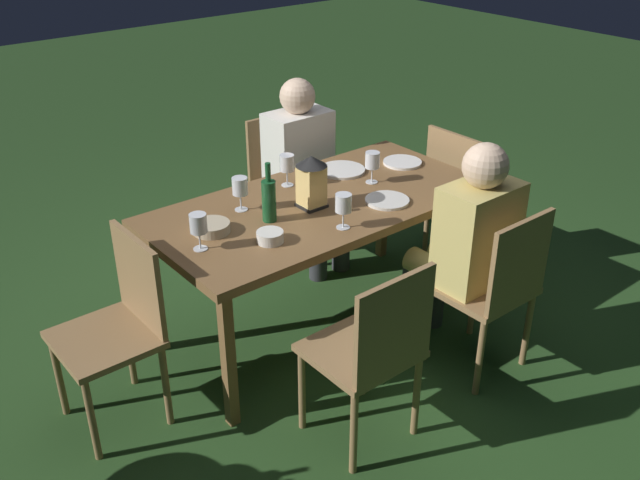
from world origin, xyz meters
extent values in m
plane|color=#26471E|center=(0.00, 0.00, 0.00)|extent=(16.00, 16.00, 0.00)
cube|color=brown|center=(0.00, 0.00, 0.72)|extent=(1.73, 0.85, 0.04)
cube|color=brown|center=(-0.80, -0.36, 0.35)|extent=(0.05, 0.05, 0.70)
cube|color=brown|center=(0.80, -0.36, 0.35)|extent=(0.05, 0.05, 0.70)
cube|color=brown|center=(-0.80, 0.36, 0.35)|extent=(0.05, 0.05, 0.70)
cube|color=brown|center=(0.80, 0.36, 0.35)|extent=(0.05, 0.05, 0.70)
cube|color=#937047|center=(0.39, 0.75, 0.43)|extent=(0.42, 0.40, 0.03)
cube|color=#937047|center=(0.39, 0.93, 0.66)|extent=(0.40, 0.03, 0.42)
cylinder|color=#937047|center=(0.57, 0.58, 0.21)|extent=(0.03, 0.03, 0.42)
cylinder|color=#937047|center=(0.21, 0.58, 0.21)|extent=(0.03, 0.03, 0.42)
cylinder|color=#937047|center=(0.57, 0.92, 0.21)|extent=(0.03, 0.03, 0.42)
cylinder|color=#937047|center=(0.21, 0.92, 0.21)|extent=(0.03, 0.03, 0.42)
cube|color=#937047|center=(1.19, 0.00, 0.43)|extent=(0.40, 0.42, 0.03)
cube|color=#937047|center=(1.00, 0.00, 0.66)|extent=(0.03, 0.40, 0.42)
cylinder|color=#937047|center=(1.36, 0.18, 0.21)|extent=(0.03, 0.03, 0.42)
cylinder|color=#937047|center=(1.36, -0.18, 0.21)|extent=(0.03, 0.03, 0.42)
cylinder|color=#937047|center=(1.02, 0.18, 0.21)|extent=(0.03, 0.03, 0.42)
cylinder|color=#937047|center=(1.02, -0.18, 0.21)|extent=(0.03, 0.03, 0.42)
cube|color=#937047|center=(-0.39, -0.75, 0.43)|extent=(0.42, 0.40, 0.03)
cube|color=#937047|center=(-0.39, -0.93, 0.66)|extent=(0.40, 0.02, 0.42)
cylinder|color=#937047|center=(-0.57, -0.58, 0.21)|extent=(0.03, 0.03, 0.42)
cylinder|color=#937047|center=(-0.21, -0.58, 0.21)|extent=(0.03, 0.03, 0.42)
cylinder|color=#937047|center=(-0.57, -0.92, 0.21)|extent=(0.03, 0.03, 0.42)
cylinder|color=#937047|center=(-0.21, -0.92, 0.21)|extent=(0.03, 0.03, 0.42)
cube|color=white|center=(-0.39, -0.69, 0.70)|extent=(0.38, 0.24, 0.50)
sphere|color=beige|center=(-0.39, -0.69, 1.04)|extent=(0.21, 0.21, 0.21)
cylinder|color=white|center=(-0.48, -0.55, 0.46)|extent=(0.13, 0.36, 0.13)
cylinder|color=white|center=(-0.30, -0.55, 0.46)|extent=(0.13, 0.36, 0.13)
cylinder|color=#333338|center=(-0.48, -0.39, 0.23)|extent=(0.11, 0.11, 0.45)
cylinder|color=#333338|center=(-0.30, -0.39, 0.23)|extent=(0.11, 0.11, 0.45)
cube|color=#937047|center=(-0.39, 0.75, 0.43)|extent=(0.42, 0.40, 0.03)
cube|color=#937047|center=(-0.39, 0.93, 0.66)|extent=(0.40, 0.03, 0.42)
cylinder|color=#937047|center=(-0.21, 0.58, 0.21)|extent=(0.03, 0.03, 0.42)
cylinder|color=#937047|center=(-0.57, 0.58, 0.21)|extent=(0.03, 0.03, 0.42)
cylinder|color=#937047|center=(-0.21, 0.92, 0.21)|extent=(0.03, 0.03, 0.42)
cylinder|color=#937047|center=(-0.57, 0.92, 0.21)|extent=(0.03, 0.03, 0.42)
cube|color=tan|center=(-0.39, 0.69, 0.70)|extent=(0.38, 0.24, 0.50)
sphere|color=beige|center=(-0.39, 0.69, 1.04)|extent=(0.21, 0.21, 0.21)
cylinder|color=tan|center=(-0.30, 0.55, 0.46)|extent=(0.13, 0.36, 0.13)
cylinder|color=tan|center=(-0.48, 0.55, 0.46)|extent=(0.13, 0.36, 0.13)
cylinder|color=#333338|center=(-0.30, 0.39, 0.23)|extent=(0.11, 0.11, 0.45)
cylinder|color=#333338|center=(-0.48, 0.39, 0.23)|extent=(0.11, 0.11, 0.45)
cube|color=#937047|center=(-1.19, 0.00, 0.43)|extent=(0.40, 0.42, 0.03)
cube|color=#937047|center=(-1.00, 0.00, 0.66)|extent=(0.03, 0.40, 0.42)
cylinder|color=#937047|center=(-1.36, -0.18, 0.21)|extent=(0.03, 0.03, 0.42)
cylinder|color=#937047|center=(-1.36, 0.18, 0.21)|extent=(0.03, 0.03, 0.42)
cylinder|color=#937047|center=(-1.02, -0.18, 0.21)|extent=(0.03, 0.03, 0.42)
cylinder|color=#937047|center=(-1.02, 0.18, 0.21)|extent=(0.03, 0.03, 0.42)
cube|color=black|center=(0.07, 0.03, 0.75)|extent=(0.12, 0.12, 0.01)
cube|color=#F9D17A|center=(0.07, 0.03, 0.86)|extent=(0.11, 0.11, 0.20)
cone|color=black|center=(0.07, 0.03, 0.98)|extent=(0.15, 0.15, 0.05)
cylinder|color=#195128|center=(0.32, 0.02, 0.84)|extent=(0.07, 0.07, 0.20)
cylinder|color=#195128|center=(0.32, 0.02, 0.99)|extent=(0.03, 0.03, 0.09)
cylinder|color=silver|center=(0.36, -0.16, 0.74)|extent=(0.06, 0.06, 0.00)
cylinder|color=silver|center=(0.36, -0.16, 0.78)|extent=(0.01, 0.01, 0.08)
cylinder|color=silver|center=(0.36, -0.16, 0.87)|extent=(0.08, 0.08, 0.08)
cylinder|color=maroon|center=(0.36, -0.16, 0.84)|extent=(0.07, 0.07, 0.03)
cylinder|color=silver|center=(0.01, -0.26, 0.74)|extent=(0.06, 0.06, 0.00)
cylinder|color=silver|center=(0.01, -0.26, 0.78)|extent=(0.01, 0.01, 0.08)
cylinder|color=silver|center=(0.01, -0.26, 0.87)|extent=(0.08, 0.08, 0.08)
cylinder|color=maroon|center=(0.01, -0.26, 0.84)|extent=(0.07, 0.07, 0.03)
cylinder|color=silver|center=(-0.36, -0.01, 0.74)|extent=(0.06, 0.06, 0.00)
cylinder|color=silver|center=(-0.36, -0.01, 0.78)|extent=(0.01, 0.01, 0.08)
cylinder|color=silver|center=(-0.36, -0.01, 0.87)|extent=(0.08, 0.08, 0.08)
cylinder|color=maroon|center=(-0.36, -0.01, 0.84)|extent=(0.07, 0.07, 0.03)
cylinder|color=silver|center=(0.72, 0.06, 0.74)|extent=(0.06, 0.06, 0.00)
cylinder|color=silver|center=(0.72, 0.06, 0.78)|extent=(0.01, 0.01, 0.08)
cylinder|color=silver|center=(0.72, 0.06, 0.87)|extent=(0.08, 0.08, 0.08)
cylinder|color=maroon|center=(0.72, 0.06, 0.84)|extent=(0.07, 0.07, 0.03)
cylinder|color=silver|center=(0.10, 0.30, 0.74)|extent=(0.06, 0.06, 0.00)
cylinder|color=silver|center=(0.10, 0.30, 0.78)|extent=(0.01, 0.01, 0.08)
cylinder|color=silver|center=(0.10, 0.30, 0.87)|extent=(0.08, 0.08, 0.08)
cylinder|color=maroon|center=(0.10, 0.30, 0.84)|extent=(0.07, 0.07, 0.03)
cylinder|color=silver|center=(-0.25, 0.22, 0.75)|extent=(0.22, 0.22, 0.01)
cylinder|color=white|center=(-0.67, -0.09, 0.75)|extent=(0.22, 0.22, 0.01)
cylinder|color=white|center=(-0.34, -0.22, 0.75)|extent=(0.25, 0.25, 0.01)
cylinder|color=silver|center=(0.45, 0.20, 0.77)|extent=(0.12, 0.12, 0.05)
cylinder|color=#424C1E|center=(0.45, 0.20, 0.78)|extent=(0.10, 0.10, 0.02)
cylinder|color=#BCAD8E|center=(0.60, -0.05, 0.76)|extent=(0.17, 0.17, 0.05)
cylinder|color=tan|center=(0.60, -0.05, 0.77)|extent=(0.14, 0.14, 0.01)
camera|label=1|loc=(2.02, 2.49, 2.23)|focal=39.67mm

